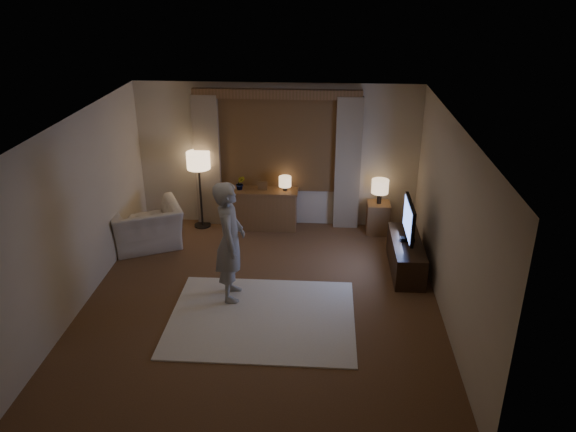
# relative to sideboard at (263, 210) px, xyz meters

# --- Properties ---
(room) EXTENTS (5.04, 5.54, 2.64)m
(room) POSITION_rel_sideboard_xyz_m (0.25, -2.00, 0.98)
(room) COLOR brown
(room) RESTS_ON ground
(rug) EXTENTS (2.50, 2.00, 0.02)m
(rug) POSITION_rel_sideboard_xyz_m (0.30, -2.92, -0.34)
(rug) COLOR #F0E6CA
(rug) RESTS_ON floor
(sideboard) EXTENTS (1.20, 0.40, 0.70)m
(sideboard) POSITION_rel_sideboard_xyz_m (0.00, 0.00, 0.00)
(sideboard) COLOR brown
(sideboard) RESTS_ON floor
(picture_frame) EXTENTS (0.16, 0.02, 0.20)m
(picture_frame) POSITION_rel_sideboard_xyz_m (0.00, 0.00, 0.45)
(picture_frame) COLOR brown
(picture_frame) RESTS_ON sideboard
(plant) EXTENTS (0.17, 0.13, 0.30)m
(plant) POSITION_rel_sideboard_xyz_m (-0.40, 0.00, 0.50)
(plant) COLOR #999999
(plant) RESTS_ON sideboard
(table_lamp_sideboard) EXTENTS (0.22, 0.22, 0.30)m
(table_lamp_sideboard) POSITION_rel_sideboard_xyz_m (0.40, 0.00, 0.55)
(table_lamp_sideboard) COLOR black
(table_lamp_sideboard) RESTS_ON sideboard
(floor_lamp) EXTENTS (0.41, 0.41, 1.42)m
(floor_lamp) POSITION_rel_sideboard_xyz_m (-1.13, -0.01, 0.84)
(floor_lamp) COLOR black
(floor_lamp) RESTS_ON floor
(armchair) EXTENTS (1.46, 1.39, 0.74)m
(armchair) POSITION_rel_sideboard_xyz_m (-1.90, -0.88, 0.02)
(armchair) COLOR beige
(armchair) RESTS_ON floor
(side_table) EXTENTS (0.40, 0.40, 0.56)m
(side_table) POSITION_rel_sideboard_xyz_m (2.07, -0.05, -0.07)
(side_table) COLOR brown
(side_table) RESTS_ON floor
(table_lamp_side) EXTENTS (0.30, 0.30, 0.44)m
(table_lamp_side) POSITION_rel_sideboard_xyz_m (2.07, -0.05, 0.52)
(table_lamp_side) COLOR black
(table_lamp_side) RESTS_ON side_table
(tv_stand) EXTENTS (0.45, 1.40, 0.50)m
(tv_stand) POSITION_rel_sideboard_xyz_m (2.40, -1.42, -0.10)
(tv_stand) COLOR black
(tv_stand) RESTS_ON floor
(tv) EXTENTS (0.22, 0.90, 0.65)m
(tv) POSITION_rel_sideboard_xyz_m (2.40, -1.42, 0.51)
(tv) COLOR black
(tv) RESTS_ON tv_stand
(person) EXTENTS (0.47, 0.67, 1.75)m
(person) POSITION_rel_sideboard_xyz_m (-0.19, -2.41, 0.55)
(person) COLOR gray
(person) RESTS_ON rug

